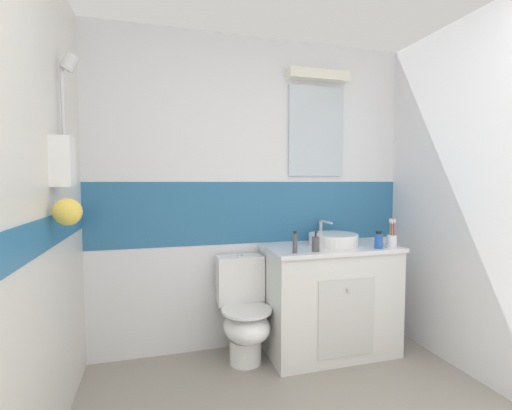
{
  "coord_description": "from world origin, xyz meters",
  "views": [
    {
      "loc": [
        -0.8,
        -0.4,
        1.35
      ],
      "look_at": [
        -0.15,
        1.87,
        1.2
      ],
      "focal_mm": 25.12,
      "sensor_mm": 36.0,
      "label": 1
    }
  ],
  "objects_px": {
    "toothpaste_tube_upright": "(295,243)",
    "sink_basin": "(333,239)",
    "lotion_bottle_short": "(379,240)",
    "soap_dispenser": "(316,244)",
    "toilet": "(244,313)",
    "toothbrush_cup": "(392,240)"
  },
  "relations": [
    {
      "from": "soap_dispenser",
      "to": "lotion_bottle_short",
      "type": "xyz_separation_m",
      "value": [
        0.51,
        -0.02,
        0.01
      ]
    },
    {
      "from": "sink_basin",
      "to": "soap_dispenser",
      "type": "xyz_separation_m",
      "value": [
        -0.25,
        -0.2,
        0.01
      ]
    },
    {
      "from": "sink_basin",
      "to": "toothpaste_tube_upright",
      "type": "height_order",
      "value": "sink_basin"
    },
    {
      "from": "toothbrush_cup",
      "to": "sink_basin",
      "type": "bearing_deg",
      "value": 150.58
    },
    {
      "from": "toilet",
      "to": "lotion_bottle_short",
      "type": "height_order",
      "value": "lotion_bottle_short"
    },
    {
      "from": "soap_dispenser",
      "to": "lotion_bottle_short",
      "type": "height_order",
      "value": "soap_dispenser"
    },
    {
      "from": "lotion_bottle_short",
      "to": "toilet",
      "type": "bearing_deg",
      "value": 165.85
    },
    {
      "from": "sink_basin",
      "to": "toothbrush_cup",
      "type": "distance_m",
      "value": 0.44
    },
    {
      "from": "toothbrush_cup",
      "to": "toothpaste_tube_upright",
      "type": "xyz_separation_m",
      "value": [
        -0.79,
        0.0,
        0.02
      ]
    },
    {
      "from": "toilet",
      "to": "soap_dispenser",
      "type": "xyz_separation_m",
      "value": [
        0.47,
        -0.23,
        0.54
      ]
    },
    {
      "from": "soap_dispenser",
      "to": "lotion_bottle_short",
      "type": "distance_m",
      "value": 0.51
    },
    {
      "from": "sink_basin",
      "to": "toilet",
      "type": "height_order",
      "value": "sink_basin"
    },
    {
      "from": "toilet",
      "to": "lotion_bottle_short",
      "type": "xyz_separation_m",
      "value": [
        0.98,
        -0.25,
        0.55
      ]
    },
    {
      "from": "toilet",
      "to": "soap_dispenser",
      "type": "height_order",
      "value": "soap_dispenser"
    },
    {
      "from": "toilet",
      "to": "toothpaste_tube_upright",
      "type": "distance_m",
      "value": 0.68
    },
    {
      "from": "sink_basin",
      "to": "lotion_bottle_short",
      "type": "xyz_separation_m",
      "value": [
        0.26,
        -0.23,
        0.01
      ]
    },
    {
      "from": "toothpaste_tube_upright",
      "to": "soap_dispenser",
      "type": "bearing_deg",
      "value": 3.71
    },
    {
      "from": "toothpaste_tube_upright",
      "to": "sink_basin",
      "type": "bearing_deg",
      "value": 27.51
    },
    {
      "from": "toothbrush_cup",
      "to": "toothpaste_tube_upright",
      "type": "height_order",
      "value": "toothbrush_cup"
    },
    {
      "from": "toothbrush_cup",
      "to": "soap_dispenser",
      "type": "bearing_deg",
      "value": 178.99
    },
    {
      "from": "sink_basin",
      "to": "soap_dispenser",
      "type": "relative_size",
      "value": 2.9
    },
    {
      "from": "toilet",
      "to": "sink_basin",
      "type": "bearing_deg",
      "value": -1.74
    }
  ]
}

